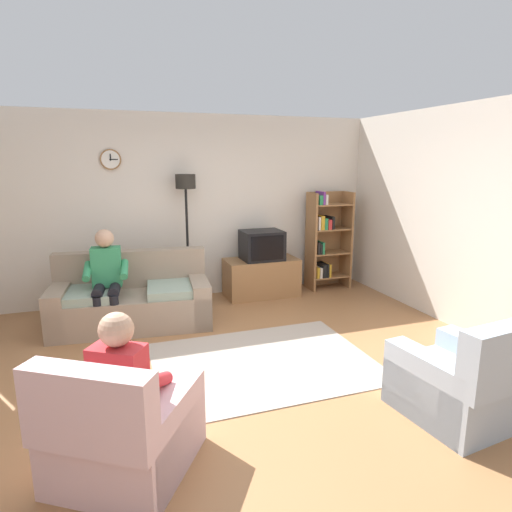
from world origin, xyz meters
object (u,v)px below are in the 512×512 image
at_px(armchair_near_window, 123,432).
at_px(armchair_near_bookshelf, 461,383).
at_px(tv_stand, 261,277).
at_px(person_on_couch, 106,275).
at_px(floor_lamp, 186,203).
at_px(bookshelf, 326,240).
at_px(person_in_left_armchair, 127,382).
at_px(couch, 132,301).
at_px(tv, 262,245).

relative_size(armchair_near_window, armchair_near_bookshelf, 1.22).
xyz_separation_m(tv_stand, armchair_near_bookshelf, (0.41, -3.59, 0.00)).
bearing_deg(armchair_near_bookshelf, armchair_near_window, 175.05).
relative_size(armchair_near_bookshelf, person_on_couch, 0.78).
bearing_deg(floor_lamp, bookshelf, -0.69).
relative_size(bookshelf, floor_lamp, 0.85).
relative_size(tv_stand, person_in_left_armchair, 0.98).
relative_size(tv_stand, bookshelf, 0.70).
relative_size(floor_lamp, person_in_left_armchair, 1.65).
distance_m(couch, armchair_near_bookshelf, 3.79).
distance_m(floor_lamp, person_on_couch, 1.59).
xyz_separation_m(tv, bookshelf, (1.13, 0.10, 0.00)).
relative_size(couch, person_on_couch, 1.60).
distance_m(tv, armchair_near_bookshelf, 3.62).
relative_size(couch, tv_stand, 1.80).
distance_m(tv_stand, tv, 0.51).
xyz_separation_m(tv_stand, armchair_near_window, (-2.19, -3.36, 0.00)).
bearing_deg(armchair_near_bookshelf, tv, 96.53).
relative_size(couch, bookshelf, 1.26).
distance_m(couch, floor_lamp, 1.59).
bearing_deg(tv, person_on_couch, -162.46).
height_order(tv, armchair_near_bookshelf, tv).
bearing_deg(person_in_left_armchair, person_on_couch, 92.12).
bearing_deg(couch, floor_lamp, 40.06).
relative_size(bookshelf, armchair_near_bookshelf, 1.63).
relative_size(couch, floor_lamp, 1.07).
distance_m(tv_stand, floor_lamp, 1.60).
relative_size(couch, person_in_left_armchair, 1.77).
height_order(couch, tv_stand, couch).
xyz_separation_m(tv, person_in_left_armchair, (-2.14, -3.26, -0.19)).
bearing_deg(person_in_left_armchair, armchair_near_bookshelf, -6.71).
relative_size(tv, armchair_near_bookshelf, 0.62).
xyz_separation_m(tv, floor_lamp, (-1.10, 0.12, 0.66)).
bearing_deg(tv_stand, couch, -162.38).
relative_size(tv, floor_lamp, 0.32).
relative_size(tv_stand, armchair_near_window, 0.94).
bearing_deg(bookshelf, couch, -167.32).
xyz_separation_m(couch, tv_stand, (1.95, 0.62, -0.03)).
distance_m(tv_stand, armchair_near_window, 4.01).
xyz_separation_m(couch, armchair_near_window, (-0.23, -2.74, -0.02)).
bearing_deg(person_on_couch, tv, 17.54).
height_order(tv, person_on_couch, person_on_couch).
height_order(couch, tv, tv).
relative_size(tv, person_on_couch, 0.48).
height_order(bookshelf, floor_lamp, floor_lamp).
bearing_deg(armchair_near_window, person_in_left_armchair, 56.95).
height_order(couch, armchair_near_bookshelf, same).
distance_m(couch, tv_stand, 2.05).
xyz_separation_m(armchair_near_window, person_on_couch, (-0.05, 2.63, 0.41)).
xyz_separation_m(armchair_near_window, armchair_near_bookshelf, (2.60, -0.22, 0.00)).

